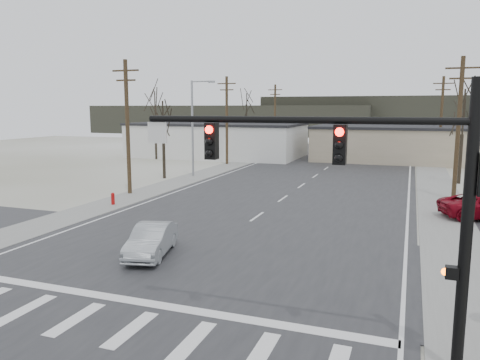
# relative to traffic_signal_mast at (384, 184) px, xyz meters

# --- Properties ---
(ground) EXTENTS (140.00, 140.00, 0.00)m
(ground) POSITION_rel_traffic_signal_mast_xyz_m (-7.89, 6.20, -4.67)
(ground) COLOR white
(ground) RESTS_ON ground
(main_road) EXTENTS (18.00, 110.00, 0.05)m
(main_road) POSITION_rel_traffic_signal_mast_xyz_m (-7.89, 21.20, -4.65)
(main_road) COLOR #262628
(main_road) RESTS_ON ground
(cross_road) EXTENTS (90.00, 10.00, 0.04)m
(cross_road) POSITION_rel_traffic_signal_mast_xyz_m (-7.89, 6.20, -4.65)
(cross_road) COLOR #262628
(cross_road) RESTS_ON ground
(sidewalk_left) EXTENTS (3.00, 90.00, 0.06)m
(sidewalk_left) POSITION_rel_traffic_signal_mast_xyz_m (-18.49, 26.20, -4.64)
(sidewalk_left) COLOR gray
(sidewalk_left) RESTS_ON ground
(sidewalk_right) EXTENTS (3.00, 90.00, 0.06)m
(sidewalk_right) POSITION_rel_traffic_signal_mast_xyz_m (2.71, 26.20, -4.64)
(sidewalk_right) COLOR gray
(sidewalk_right) RESTS_ON ground
(traffic_signal_mast) EXTENTS (8.95, 0.43, 7.20)m
(traffic_signal_mast) POSITION_rel_traffic_signal_mast_xyz_m (0.00, 0.00, 0.00)
(traffic_signal_mast) COLOR black
(traffic_signal_mast) RESTS_ON ground
(fire_hydrant) EXTENTS (0.24, 0.24, 0.87)m
(fire_hydrant) POSITION_rel_traffic_signal_mast_xyz_m (-18.09, 14.20, -4.22)
(fire_hydrant) COLOR #A50C0C
(fire_hydrant) RESTS_ON ground
(building_left_far) EXTENTS (22.30, 12.30, 4.50)m
(building_left_far) POSITION_rel_traffic_signal_mast_xyz_m (-23.89, 46.20, -2.42)
(building_left_far) COLOR silver
(building_left_far) RESTS_ON ground
(building_right_far) EXTENTS (26.30, 14.30, 4.30)m
(building_right_far) POSITION_rel_traffic_signal_mast_xyz_m (2.11, 50.20, -2.52)
(building_right_far) COLOR tan
(building_right_far) RESTS_ON ground
(upole_left_b) EXTENTS (2.20, 0.30, 10.00)m
(upole_left_b) POSITION_rel_traffic_signal_mast_xyz_m (-19.39, 18.20, 0.55)
(upole_left_b) COLOR #453220
(upole_left_b) RESTS_ON ground
(upole_left_c) EXTENTS (2.20, 0.30, 10.00)m
(upole_left_c) POSITION_rel_traffic_signal_mast_xyz_m (-19.39, 38.20, 0.55)
(upole_left_c) COLOR #453220
(upole_left_c) RESTS_ON ground
(upole_left_d) EXTENTS (2.20, 0.30, 10.00)m
(upole_left_d) POSITION_rel_traffic_signal_mast_xyz_m (-19.39, 58.20, 0.55)
(upole_left_d) COLOR #453220
(upole_left_d) RESTS_ON ground
(upole_right_a) EXTENTS (2.20, 0.30, 10.00)m
(upole_right_a) POSITION_rel_traffic_signal_mast_xyz_m (3.61, 24.20, 0.55)
(upole_right_a) COLOR #453220
(upole_right_a) RESTS_ON ground
(upole_right_b) EXTENTS (2.20, 0.30, 10.00)m
(upole_right_b) POSITION_rel_traffic_signal_mast_xyz_m (3.61, 46.20, 0.55)
(upole_right_b) COLOR #453220
(upole_right_b) RESTS_ON ground
(streetlight_main) EXTENTS (2.40, 0.25, 9.00)m
(streetlight_main) POSITION_rel_traffic_signal_mast_xyz_m (-18.69, 28.20, 0.41)
(streetlight_main) COLOR gray
(streetlight_main) RESTS_ON ground
(tree_left_near) EXTENTS (3.30, 3.30, 7.35)m
(tree_left_near) POSITION_rel_traffic_signal_mast_xyz_m (-20.89, 26.20, 0.55)
(tree_left_near) COLOR #30271D
(tree_left_near) RESTS_ON ground
(tree_right_mid) EXTENTS (3.74, 3.74, 8.33)m
(tree_right_mid) POSITION_rel_traffic_signal_mast_xyz_m (4.61, 32.20, 1.26)
(tree_right_mid) COLOR #30271D
(tree_right_mid) RESTS_ON ground
(tree_left_far) EXTENTS (3.96, 3.96, 8.82)m
(tree_left_far) POSITION_rel_traffic_signal_mast_xyz_m (-21.89, 52.20, 1.61)
(tree_left_far) COLOR #30271D
(tree_left_far) RESTS_ON ground
(tree_right_far) EXTENTS (3.52, 3.52, 7.84)m
(tree_right_far) POSITION_rel_traffic_signal_mast_xyz_m (7.11, 58.20, 0.91)
(tree_right_far) COLOR #30271D
(tree_right_far) RESTS_ON ground
(tree_left_mid) EXTENTS (3.96, 3.96, 8.82)m
(tree_left_mid) POSITION_rel_traffic_signal_mast_xyz_m (-29.89, 40.20, 1.61)
(tree_left_mid) COLOR #30271D
(tree_left_mid) RESTS_ON ground
(hill_left) EXTENTS (70.00, 18.00, 7.00)m
(hill_left) POSITION_rel_traffic_signal_mast_xyz_m (-42.89, 98.20, -1.17)
(hill_left) COLOR #333026
(hill_left) RESTS_ON ground
(hill_center) EXTENTS (80.00, 18.00, 9.00)m
(hill_center) POSITION_rel_traffic_signal_mast_xyz_m (7.11, 102.20, -0.17)
(hill_center) COLOR #333026
(hill_center) RESTS_ON ground
(sedan_crossing) EXTENTS (2.43, 4.37, 1.36)m
(sedan_crossing) POSITION_rel_traffic_signal_mast_xyz_m (-9.98, 5.58, -3.95)
(sedan_crossing) COLOR #8F9499
(sedan_crossing) RESTS_ON main_road
(car_far_a) EXTENTS (4.27, 5.90, 1.59)m
(car_far_a) POSITION_rel_traffic_signal_mast_xyz_m (-7.81, 55.06, -3.83)
(car_far_a) COLOR black
(car_far_a) RESTS_ON main_road
(car_far_b) EXTENTS (2.53, 4.25, 1.36)m
(car_far_b) POSITION_rel_traffic_signal_mast_xyz_m (-14.51, 70.22, -3.95)
(car_far_b) COLOR black
(car_far_b) RESTS_ON main_road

